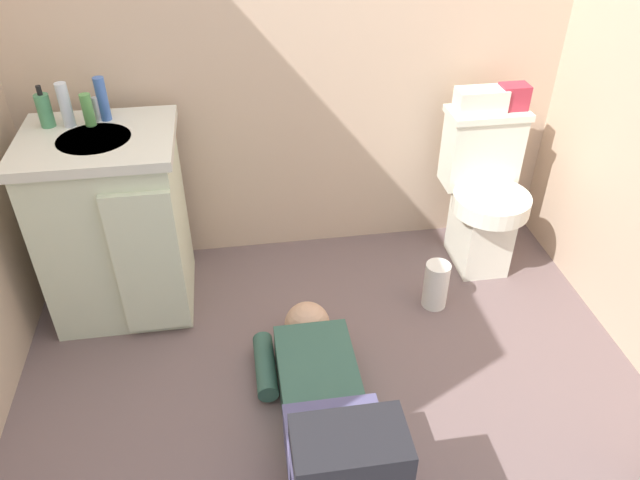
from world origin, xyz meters
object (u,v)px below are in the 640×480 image
Objects in this scene: toiletry_bag at (513,97)px; bottle_blue at (102,99)px; bottle_clear at (65,105)px; paper_towel_roll at (436,285)px; soap_dispenser at (45,110)px; toilet at (483,194)px; faucet at (97,109)px; person_plumber at (326,410)px; tissue_box at (481,100)px; vanity_cabinet at (116,224)px; bottle_green at (88,110)px.

bottle_blue is at bearing -179.67° from toiletry_bag.
paper_towel_roll is at bearing -13.74° from bottle_clear.
toiletry_bag is 1.96m from soap_dispenser.
toilet is at bearing -1.27° from bottle_clear.
bottle_blue is (0.03, 0.01, 0.04)m from faucet.
toilet reaches higher than person_plumber.
paper_towel_roll is (1.33, -0.40, -0.80)m from bottle_blue.
tissue_box is 0.84m from paper_towel_roll.
tissue_box is at bearing 0.37° from bottle_blue.
soap_dispenser is at bearing -178.83° from toiletry_bag.
person_plumber is (0.76, -1.05, -0.69)m from faucet.
soap_dispenser reaches higher than tissue_box.
tissue_box is at bearing 116.43° from toilet.
vanity_cabinet is 4.94× the size of soap_dispenser.
toiletry_bag is at bearing 45.35° from paper_towel_roll.
paper_towel_roll is (-0.30, -0.32, -0.26)m from toilet.
soap_dispenser reaches higher than bottle_green.
bottle_clear reaches higher than bottle_green.
bottle_blue is at bearing -179.63° from tissue_box.
bottle_blue reaches higher than vanity_cabinet.
paper_towel_roll is at bearing -134.65° from toiletry_bag.
tissue_box is 1.81m from soap_dispenser.
faucet is at bearing 177.56° from toilet.
bottle_green is 1.63m from paper_towel_roll.
vanity_cabinet is at bearing -75.07° from bottle_green.
toiletry_bag reaches higher than toilet.
toilet is 1.76m from bottle_green.
faucet is 0.05m from bottle_green.
toilet is 0.51m from paper_towel_roll.
toilet reaches higher than paper_towel_roll.
bottle_clear reaches higher than vanity_cabinet.
tissue_box is 1.59m from bottle_blue.
tissue_box is 0.15m from toiletry_bag.
person_plumber is 6.42× the size of soap_dispenser.
vanity_cabinet is at bearing -177.40° from toilet.
bottle_green is at bearing -178.19° from toiletry_bag.
bottle_green is (-1.69, 0.03, 0.52)m from toilet.
toilet is 3.41× the size of tissue_box.
toilet is at bearing 46.80° from paper_towel_roll.
faucet is at bearing -179.30° from tissue_box.
faucet is at bearing 125.87° from person_plumber.
soap_dispenser is 1.29× the size of bottle_green.
toiletry_bag is at bearing 5.38° from vanity_cabinet.
toiletry_bag is 0.90m from paper_towel_roll.
person_plumber is 1.52m from bottle_clear.
toilet is 4.28× the size of bottle_blue.
bottle_green is at bearing -3.85° from bottle_clear.
tissue_box is 1.33× the size of soap_dispenser.
bottle_clear is (0.08, -0.01, 0.02)m from soap_dispenser.
faucet is at bearing 164.01° from paper_towel_roll.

